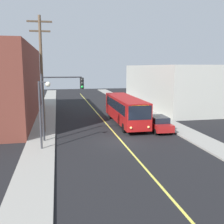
{
  "coord_description": "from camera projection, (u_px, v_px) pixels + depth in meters",
  "views": [
    {
      "loc": [
        -5.62,
        -23.07,
        6.76
      ],
      "look_at": [
        0.0,
        4.4,
        2.0
      ],
      "focal_mm": 42.78,
      "sensor_mm": 36.0,
      "label": 1
    }
  ],
  "objects": [
    {
      "name": "street_lamp_left",
      "position": [
        43.0,
        105.0,
        21.3
      ],
      "size": [
        0.98,
        0.4,
        5.5
      ],
      "color": "#38383D",
      "rests_on": "sidewalk_left"
    },
    {
      "name": "traffic_signal_left_corner",
      "position": [
        60.0,
        95.0,
        23.79
      ],
      "size": [
        3.75,
        0.48,
        6.0
      ],
      "color": "#2D2D33",
      "rests_on": "sidewalk_left"
    },
    {
      "name": "city_bus",
      "position": [
        125.0,
        109.0,
        31.73
      ],
      "size": [
        2.65,
        12.18,
        3.2
      ],
      "color": "maroon",
      "rests_on": "ground"
    },
    {
      "name": "lane_stripe_center",
      "position": [
        98.0,
        114.0,
        39.01
      ],
      "size": [
        0.16,
        60.0,
        0.01
      ],
      "primitive_type": "cube",
      "color": "#D8CC4C",
      "rests_on": "ground"
    },
    {
      "name": "sidewalk_right",
      "position": [
        157.0,
        118.0,
        35.6
      ],
      "size": [
        2.5,
        90.0,
        0.15
      ],
      "primitive_type": "cube",
      "color": "gray",
      "rests_on": "ground"
    },
    {
      "name": "utility_pole_near",
      "position": [
        42.0,
        70.0,
        26.5
      ],
      "size": [
        2.4,
        0.28,
        11.53
      ],
      "color": "brown",
      "rests_on": "sidewalk_left"
    },
    {
      "name": "sidewalk_left",
      "position": [
        45.0,
        122.0,
        32.74
      ],
      "size": [
        2.5,
        90.0,
        0.15
      ],
      "primitive_type": "cube",
      "color": "gray",
      "rests_on": "ground"
    },
    {
      "name": "ground_plane",
      "position": [
        122.0,
        141.0,
        24.52
      ],
      "size": [
        120.0,
        120.0,
        0.0
      ],
      "primitive_type": "plane",
      "color": "black"
    },
    {
      "name": "parked_car_red",
      "position": [
        159.0,
        123.0,
        28.21
      ],
      "size": [
        1.9,
        4.44,
        1.62
      ],
      "color": "maroon",
      "rests_on": "ground"
    },
    {
      "name": "parked_car_green",
      "position": [
        138.0,
        112.0,
        35.53
      ],
      "size": [
        1.85,
        4.41,
        1.62
      ],
      "color": "#196038",
      "rests_on": "ground"
    },
    {
      "name": "building_right_warehouse",
      "position": [
        178.0,
        86.0,
        45.48
      ],
      "size": [
        12.0,
        23.33,
        7.02
      ],
      "color": "#B2B2A8",
      "rests_on": "ground"
    },
    {
      "name": "parked_car_blue",
      "position": [
        124.0,
        104.0,
        42.58
      ],
      "size": [
        1.91,
        4.44,
        1.62
      ],
      "color": "navy",
      "rests_on": "ground"
    }
  ]
}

